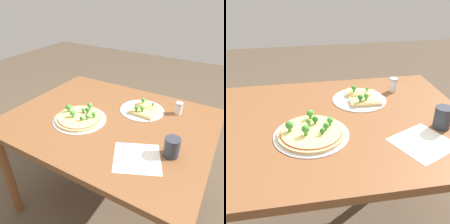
% 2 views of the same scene
% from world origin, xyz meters
% --- Properties ---
extents(ground_plane, '(8.00, 8.00, 0.00)m').
position_xyz_m(ground_plane, '(0.00, 0.00, 0.00)').
color(ground_plane, brown).
extents(dining_table, '(1.22, 0.95, 0.76)m').
position_xyz_m(dining_table, '(0.00, 0.00, 0.66)').
color(dining_table, brown).
rests_on(dining_table, ground_plane).
extents(pizza_tray_whole, '(0.32, 0.32, 0.07)m').
position_xyz_m(pizza_tray_whole, '(0.15, 0.10, 0.77)').
color(pizza_tray_whole, silver).
rests_on(pizza_tray_whole, dining_table).
extents(pizza_tray_slice, '(0.29, 0.29, 0.06)m').
position_xyz_m(pizza_tray_slice, '(-0.14, -0.19, 0.77)').
color(pizza_tray_slice, silver).
rests_on(pizza_tray_slice, dining_table).
extents(drinking_cup, '(0.07, 0.07, 0.10)m').
position_xyz_m(drinking_cup, '(-0.43, 0.14, 0.81)').
color(drinking_cup, '#2D333D').
rests_on(drinking_cup, dining_table).
extents(condiment_shaker, '(0.05, 0.05, 0.08)m').
position_xyz_m(condiment_shaker, '(-0.35, -0.27, 0.80)').
color(condiment_shaker, silver).
rests_on(condiment_shaker, dining_table).
extents(paper_menu, '(0.29, 0.29, 0.00)m').
position_xyz_m(paper_menu, '(-0.30, 0.23, 0.76)').
color(paper_menu, silver).
rests_on(paper_menu, dining_table).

